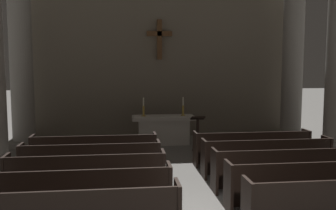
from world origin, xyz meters
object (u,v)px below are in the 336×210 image
pew_left_row_5 (95,152)px  pew_right_row_4 (267,157)px  pew_left_row_3 (87,175)px  pew_right_row_5 (252,148)px  column_left_third (21,57)px  pew_left_row_4 (91,162)px  altar (163,129)px  lectern (198,134)px  column_right_third (293,58)px  pew_left_row_2 (81,193)px  candlestick_right (183,110)px  pew_right_row_2 (309,184)px  candlestick_left (144,110)px  pew_right_row_3 (285,169)px

pew_left_row_5 → pew_right_row_4: size_ratio=1.00×
pew_left_row_3 → pew_right_row_5: bearing=26.3°
pew_right_row_5 → column_left_third: bearing=155.2°
pew_left_row_4 → altar: 4.64m
pew_left_row_4 → lectern: lectern is taller
column_right_third → lectern: (-3.81, -1.37, -2.50)m
column_left_third → lectern: (5.79, -1.37, -2.50)m
pew_left_row_5 → altar: altar is taller
pew_left_row_2 → candlestick_right: (2.86, 6.24, 0.74)m
pew_right_row_4 → lectern: size_ratio=2.82×
candlestick_right → lectern: size_ratio=0.57×
pew_left_row_5 → altar: (2.16, 3.04, 0.06)m
pew_right_row_4 → column_right_third: bearing=58.3°
pew_left_row_5 → pew_right_row_2: same height
candlestick_right → pew_left_row_5: bearing=-133.3°
pew_right_row_2 → column_left_third: bearing=137.3°
pew_right_row_5 → altar: (-2.16, 3.04, 0.06)m
column_left_third → pew_left_row_5: bearing=-50.5°
lectern → candlestick_right: bearing=103.6°
pew_left_row_4 → candlestick_left: bearing=70.4°
pew_left_row_4 → pew_right_row_2: size_ratio=1.00×
pew_left_row_4 → column_right_third: 8.56m
pew_right_row_4 → candlestick_right: size_ratio=4.98×
pew_left_row_3 → pew_left_row_4: (0.00, 1.07, 0.00)m
pew_left_row_5 → pew_right_row_4: 4.45m
pew_right_row_4 → lectern: (-1.17, 2.91, 0.07)m
pew_left_row_4 → altar: bearing=62.3°
pew_left_row_3 → pew_left_row_5: bearing=90.0°
pew_right_row_2 → candlestick_right: 6.45m
pew_right_row_4 → altar: (-2.16, 4.11, 0.06)m
pew_right_row_4 → altar: size_ratio=1.48×
pew_right_row_5 → column_right_third: column_right_third is taller
pew_right_row_2 → pew_right_row_4: bearing=90.0°
pew_left_row_3 → pew_right_row_4: size_ratio=1.00×
pew_right_row_3 → pew_left_row_3: bearing=180.0°
pew_left_row_4 → lectern: size_ratio=2.82×
pew_right_row_4 → column_left_third: 8.56m
pew_right_row_2 → pew_right_row_4: size_ratio=1.00×
column_left_third → pew_left_row_2: bearing=-67.6°
candlestick_right → altar: bearing=-180.0°
pew_right_row_2 → column_left_third: (-6.96, 6.41, 2.57)m
altar → pew_right_row_2: bearing=-70.9°
pew_left_row_2 → pew_right_row_3: same height
pew_right_row_2 → lectern: size_ratio=2.82×
pew_right_row_2 → pew_right_row_3: same height
pew_right_row_2 → pew_right_row_4: 2.13m
pew_right_row_5 → candlestick_left: size_ratio=4.98×
pew_left_row_5 → column_right_third: column_right_third is taller
pew_left_row_5 → candlestick_right: (2.86, 3.04, 0.74)m
pew_left_row_4 → altar: size_ratio=1.48×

